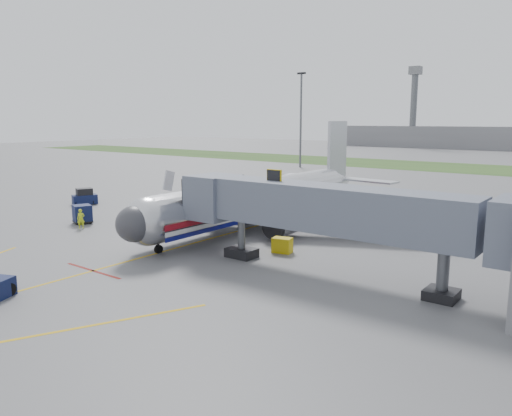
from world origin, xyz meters
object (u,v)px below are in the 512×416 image
Objects in this scene: ramp_worker at (81,219)px; baggage_tug at (85,197)px; belt_loader at (245,216)px; airliner at (260,199)px.

baggage_tug is at bearing 92.45° from ramp_worker.
ramp_worker is (-10.19, -12.52, 0.46)m from belt_loader.
belt_loader is at bearing 10.44° from baggage_tug.
baggage_tug is (-24.67, -3.29, -1.76)m from airliner.
airliner is 3.40m from belt_loader.
belt_loader is (-2.52, 0.79, -2.15)m from airliner.
belt_loader is 16.15m from ramp_worker.
ramp_worker is at bearing -35.20° from baggage_tug.
airliner is 18.76× the size of ramp_worker.
airliner is at bearing -9.65° from ramp_worker.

